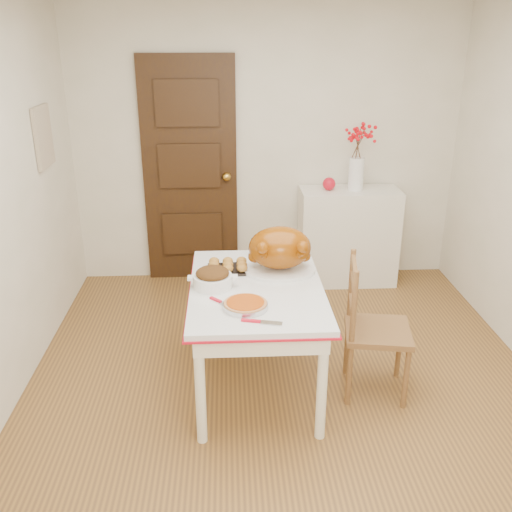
{
  "coord_description": "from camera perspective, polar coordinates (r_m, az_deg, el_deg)",
  "views": [
    {
      "loc": [
        -0.36,
        -3.12,
        2.25
      ],
      "look_at": [
        -0.19,
        0.16,
        0.92
      ],
      "focal_mm": 39.65,
      "sensor_mm": 36.0,
      "label": 1
    }
  ],
  "objects": [
    {
      "name": "sideboard",
      "position": [
        5.34,
        9.22,
        1.96
      ],
      "size": [
        0.9,
        0.4,
        0.9
      ],
      "primitive_type": "cube",
      "color": "silver",
      "rests_on": "floor"
    },
    {
      "name": "pumpkin_pie",
      "position": [
        3.27,
        -1.08,
        -4.86
      ],
      "size": [
        0.32,
        0.32,
        0.05
      ],
      "primitive_type": "cylinder",
      "rotation": [
        0.0,
        0.0,
        -0.26
      ],
      "color": "#AE420C",
      "rests_on": "kitchen_table"
    },
    {
      "name": "chair_oak",
      "position": [
        3.73,
        12.21,
        -7.11
      ],
      "size": [
        0.47,
        0.47,
        0.93
      ],
      "primitive_type": null,
      "rotation": [
        0.0,
        0.0,
        1.41
      ],
      "color": "brown",
      "rests_on": "floor"
    },
    {
      "name": "carving_knife",
      "position": [
        3.33,
        -3.16,
        -4.82
      ],
      "size": [
        0.21,
        0.21,
        0.01
      ],
      "primitive_type": null,
      "rotation": [
        0.0,
        0.0,
        -0.79
      ],
      "color": "silver",
      "rests_on": "kitchen_table"
    },
    {
      "name": "wall_back",
      "position": [
        5.23,
        1.06,
        10.95
      ],
      "size": [
        3.5,
        0.0,
        2.5
      ],
      "primitive_type": "cube",
      "color": "silver",
      "rests_on": "ground"
    },
    {
      "name": "kitchen_table",
      "position": [
        3.74,
        0.04,
        -8.17
      ],
      "size": [
        0.85,
        1.24,
        0.74
      ],
      "primitive_type": null,
      "color": "silver",
      "rests_on": "floor"
    },
    {
      "name": "photo_board",
      "position": [
        4.59,
        -20.68,
        11.21
      ],
      "size": [
        0.03,
        0.35,
        0.45
      ],
      "primitive_type": "cube",
      "color": "#CABF8E",
      "rests_on": "ground"
    },
    {
      "name": "rolls_tray",
      "position": [
        3.77,
        -2.85,
        -0.99
      ],
      "size": [
        0.27,
        0.22,
        0.07
      ],
      "primitive_type": null,
      "rotation": [
        0.0,
        0.0,
        0.05
      ],
      "color": "#AE7A2A",
      "rests_on": "kitchen_table"
    },
    {
      "name": "pie_server",
      "position": [
        3.13,
        0.57,
        -6.65
      ],
      "size": [
        0.24,
        0.12,
        0.01
      ],
      "primitive_type": null,
      "rotation": [
        0.0,
        0.0,
        -0.23
      ],
      "color": "silver",
      "rests_on": "kitchen_table"
    },
    {
      "name": "turkey_platter",
      "position": [
        3.71,
        2.42,
        0.59
      ],
      "size": [
        0.56,
        0.5,
        0.3
      ],
      "primitive_type": null,
      "rotation": [
        0.0,
        0.0,
        -0.26
      ],
      "color": "#8E4304",
      "rests_on": "kitchen_table"
    },
    {
      "name": "apple",
      "position": [
        5.15,
        7.38,
        7.23
      ],
      "size": [
        0.12,
        0.12,
        0.12
      ],
      "primitive_type": "sphere",
      "color": "red",
      "rests_on": "sideboard"
    },
    {
      "name": "door_back",
      "position": [
        5.24,
        -6.67,
        8.38
      ],
      "size": [
        0.85,
        0.06,
        2.06
      ],
      "primitive_type": "cube",
      "color": "#321D0B",
      "rests_on": "ground"
    },
    {
      "name": "stuffing_dish",
      "position": [
        3.53,
        -4.4,
        -2.2
      ],
      "size": [
        0.35,
        0.29,
        0.12
      ],
      "primitive_type": null,
      "rotation": [
        0.0,
        0.0,
        0.17
      ],
      "color": "#512E12",
      "rests_on": "kitchen_table"
    },
    {
      "name": "shaker_pair",
      "position": [
        4.04,
        3.67,
        0.72
      ],
      "size": [
        0.09,
        0.06,
        0.08
      ],
      "primitive_type": null,
      "rotation": [
        0.0,
        0.0,
        -0.33
      ],
      "color": "white",
      "rests_on": "kitchen_table"
    },
    {
      "name": "drinking_glass",
      "position": [
        4.02,
        -0.0,
        0.92
      ],
      "size": [
        0.07,
        0.07,
        0.12
      ],
      "primitive_type": "cylinder",
      "rotation": [
        0.0,
        0.0,
        0.02
      ],
      "color": "white",
      "rests_on": "kitchen_table"
    },
    {
      "name": "wall_front",
      "position": [
        1.54,
        12.01,
        -18.88
      ],
      "size": [
        3.5,
        0.0,
        2.5
      ],
      "primitive_type": "cube",
      "color": "silver",
      "rests_on": "ground"
    },
    {
      "name": "floor",
      "position": [
        3.86,
        3.05,
        -13.67
      ],
      "size": [
        3.5,
        4.0,
        0.0
      ],
      "primitive_type": "cube",
      "color": "brown",
      "rests_on": "ground"
    },
    {
      "name": "berry_vase",
      "position": [
        5.14,
        10.18,
        9.87
      ],
      "size": [
        0.31,
        0.31,
        0.61
      ],
      "primitive_type": null,
      "color": "white",
      "rests_on": "sideboard"
    }
  ]
}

